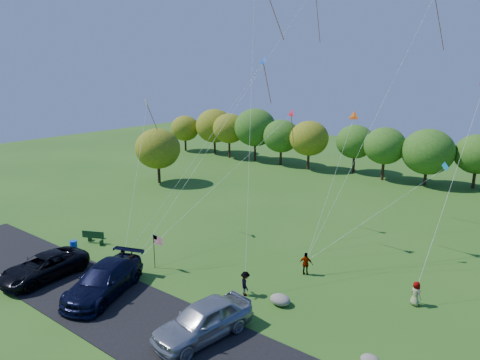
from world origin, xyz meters
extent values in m
plane|color=#295A19|center=(0.00, 0.00, 0.00)|extent=(140.00, 140.00, 0.00)
cube|color=black|center=(0.00, -4.00, 0.03)|extent=(44.00, 6.00, 0.06)
cylinder|color=#3B2215|center=(-35.15, 39.99, 1.50)|extent=(0.36, 0.36, 3.00)
ellipsoid|color=#1E5B18|center=(-35.15, 39.99, 4.74)|extent=(5.36, 5.36, 4.83)
cylinder|color=#3B2215|center=(-30.47, 37.80, 1.13)|extent=(0.36, 0.36, 2.26)
ellipsoid|color=#2C5F17|center=(-30.47, 37.80, 4.19)|extent=(5.95, 5.95, 5.35)
cylinder|color=#3B2215|center=(-25.44, 38.96, 1.19)|extent=(0.36, 0.36, 2.39)
ellipsoid|color=#2C5F17|center=(-25.44, 38.96, 4.14)|extent=(5.40, 5.40, 4.86)
cylinder|color=#3B2215|center=(-20.04, 36.12, 1.14)|extent=(0.36, 0.36, 2.28)
ellipsoid|color=#1E5B18|center=(-20.04, 36.12, 4.44)|extent=(6.66, 6.66, 5.99)
cylinder|color=#3B2215|center=(-15.57, 36.28, 1.34)|extent=(0.36, 0.36, 2.68)
ellipsoid|color=#1E5B18|center=(-15.57, 36.28, 4.27)|extent=(4.91, 4.91, 4.42)
cylinder|color=#3B2215|center=(-10.46, 37.31, 1.30)|extent=(0.36, 0.36, 2.59)
ellipsoid|color=#1E5B18|center=(-10.46, 37.31, 4.70)|extent=(6.49, 6.49, 5.84)
cylinder|color=#3B2215|center=(-4.90, 37.53, 1.55)|extent=(0.36, 0.36, 3.11)
ellipsoid|color=#2C5F17|center=(-4.90, 37.53, 4.91)|extent=(5.53, 5.53, 4.98)
cylinder|color=#3B2215|center=(0.73, 39.37, 1.29)|extent=(0.36, 0.36, 2.59)
ellipsoid|color=#2C5F17|center=(0.73, 39.37, 4.57)|extent=(6.08, 6.08, 5.48)
cylinder|color=#3B2215|center=(5.59, 36.41, 1.11)|extent=(0.36, 0.36, 2.22)
ellipsoid|color=#1E5B18|center=(5.59, 36.41, 3.97)|extent=(5.40, 5.40, 4.86)
cylinder|color=#3B2215|center=(10.72, 38.42, 1.38)|extent=(0.36, 0.36, 2.76)
ellipsoid|color=#2C5F17|center=(10.72, 38.42, 4.43)|extent=(5.15, 5.15, 4.63)
cylinder|color=#3B2215|center=(-22.00, 18.00, 1.30)|extent=(0.36, 0.36, 2.60)
ellipsoid|color=#2C5F17|center=(-22.00, 18.00, 4.42)|extent=(5.60, 5.60, 5.04)
imported|color=black|center=(-8.82, -4.58, 0.88)|extent=(2.99, 6.01, 1.64)
imported|color=black|center=(-3.71, -3.44, 1.01)|extent=(4.73, 7.03, 1.89)
imported|color=#A3A6AE|center=(4.31, -3.04, 1.04)|extent=(3.29, 6.06, 1.96)
imported|color=#4C4C59|center=(-5.13, -0.80, 0.88)|extent=(0.75, 0.76, 1.76)
imported|color=#4C4C59|center=(-4.11, -0.80, 0.81)|extent=(0.81, 0.64, 1.63)
imported|color=#4C4C59|center=(3.44, 1.89, 0.80)|extent=(1.17, 1.12, 1.59)
imported|color=#4C4C59|center=(5.12, 6.70, 0.81)|extent=(1.03, 0.66, 1.62)
imported|color=#4C4C59|center=(12.35, 7.12, 0.77)|extent=(0.90, 0.81, 1.54)
cube|color=#143818|center=(-11.49, 1.30, 0.45)|extent=(1.81, 0.93, 0.06)
cube|color=#143818|center=(-11.49, 1.10, 0.77)|extent=(1.78, 0.87, 0.59)
cube|color=#143818|center=(-12.29, 1.30, 0.23)|extent=(0.28, 0.48, 0.45)
cube|color=#143818|center=(-10.68, 1.30, 0.23)|extent=(0.28, 0.48, 0.45)
cylinder|color=blue|center=(-11.47, -0.70, 0.41)|extent=(0.55, 0.55, 0.83)
cylinder|color=black|center=(-4.07, 1.09, 1.28)|extent=(0.05, 0.05, 2.56)
cube|color=red|center=(-3.61, 1.09, 2.21)|extent=(0.92, 0.62, 0.02)
cube|color=navy|center=(-3.89, 1.10, 2.39)|extent=(0.37, 0.02, 0.29)
ellipsoid|color=gray|center=(5.80, 2.25, 0.32)|extent=(1.29, 1.01, 0.64)
ellipsoid|color=slate|center=(12.19, 0.17, 0.25)|extent=(0.95, 0.79, 0.50)
cone|color=#1143B1|center=(-0.57, 9.50, 14.52)|extent=(1.03, 0.77, 0.87)
cone|color=#FD5D10|center=(5.95, 11.44, 10.65)|extent=(0.90, 0.57, 0.78)
cube|color=yellow|center=(-9.81, 6.10, 11.14)|extent=(0.64, 0.57, 0.79)
cube|color=#168EE2|center=(11.27, 16.83, 6.75)|extent=(0.62, 0.50, 0.75)
cone|color=red|center=(-0.64, 13.96, 10.29)|extent=(0.82, 0.45, 0.75)
camera|label=1|loc=(17.90, -17.82, 13.74)|focal=32.00mm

